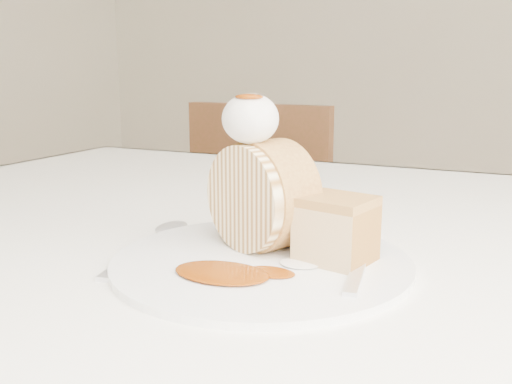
% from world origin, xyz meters
% --- Properties ---
extents(table, '(1.40, 0.90, 0.75)m').
position_xyz_m(table, '(0.00, 0.20, 0.66)').
color(table, white).
rests_on(table, ground).
extents(chair_far, '(0.40, 0.40, 0.84)m').
position_xyz_m(chair_far, '(-0.44, 1.04, 0.48)').
color(chair_far, brown).
rests_on(chair_far, ground).
extents(plate, '(0.32, 0.32, 0.01)m').
position_xyz_m(plate, '(-0.04, 0.06, 0.75)').
color(plate, white).
rests_on(plate, table).
extents(roulade_slice, '(0.11, 0.09, 0.10)m').
position_xyz_m(roulade_slice, '(-0.05, 0.09, 0.81)').
color(roulade_slice, '#FFE9B1').
rests_on(roulade_slice, plate).
extents(cake_chunk, '(0.07, 0.07, 0.05)m').
position_xyz_m(cake_chunk, '(0.03, 0.08, 0.78)').
color(cake_chunk, '#B58944').
rests_on(cake_chunk, plate).
extents(whipped_cream, '(0.05, 0.05, 0.05)m').
position_xyz_m(whipped_cream, '(-0.06, 0.08, 0.88)').
color(whipped_cream, white).
rests_on(whipped_cream, roulade_slice).
extents(caramel_drizzle, '(0.03, 0.02, 0.01)m').
position_xyz_m(caramel_drizzle, '(-0.05, 0.07, 0.91)').
color(caramel_drizzle, '#7B3005').
rests_on(caramel_drizzle, whipped_cream).
extents(caramel_pool, '(0.09, 0.07, 0.00)m').
position_xyz_m(caramel_pool, '(-0.05, 0.00, 0.76)').
color(caramel_pool, '#7B3005').
rests_on(caramel_pool, plate).
extents(fork, '(0.05, 0.16, 0.00)m').
position_xyz_m(fork, '(0.05, 0.06, 0.76)').
color(fork, silver).
rests_on(fork, plate).
extents(spoon, '(0.06, 0.17, 0.00)m').
position_xyz_m(spoon, '(-0.15, 0.03, 0.75)').
color(spoon, silver).
rests_on(spoon, table).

